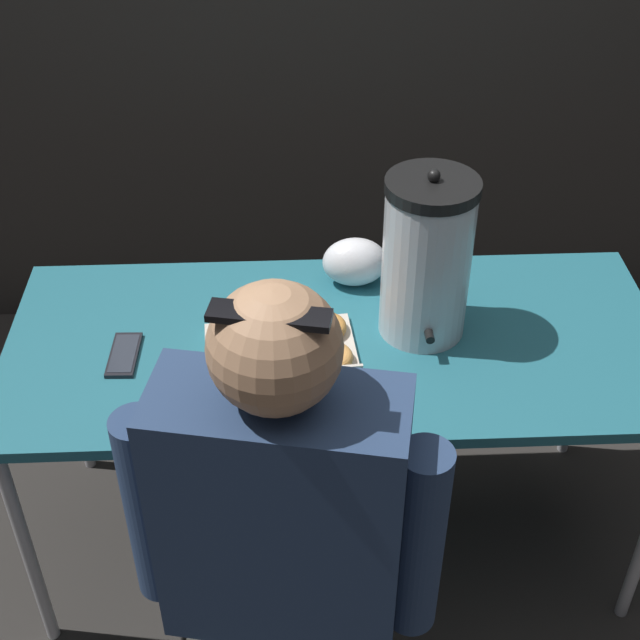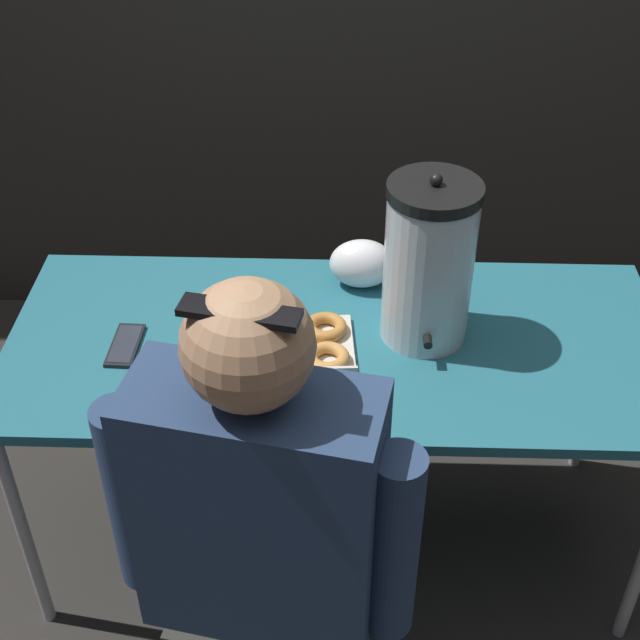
{
  "view_description": "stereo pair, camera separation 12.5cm",
  "coord_description": "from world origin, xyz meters",
  "px_view_note": "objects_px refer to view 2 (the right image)",
  "views": [
    {
      "loc": [
        -0.11,
        -1.64,
        2.04
      ],
      "look_at": [
        -0.04,
        0.0,
        0.77
      ],
      "focal_mm": 50.0,
      "sensor_mm": 36.0,
      "label": 1
    },
    {
      "loc": [
        0.01,
        -1.64,
        2.04
      ],
      "look_at": [
        -0.04,
        0.0,
        0.77
      ],
      "focal_mm": 50.0,
      "sensor_mm": 36.0,
      "label": 2
    }
  ],
  "objects_px": {
    "cell_phone": "(125,345)",
    "donut_box": "(279,347)",
    "coffee_urn": "(429,263)",
    "person_seated": "(262,563)"
  },
  "relations": [
    {
      "from": "donut_box",
      "to": "person_seated",
      "type": "height_order",
      "value": "person_seated"
    },
    {
      "from": "donut_box",
      "to": "coffee_urn",
      "type": "relative_size",
      "value": 0.86
    },
    {
      "from": "coffee_urn",
      "to": "person_seated",
      "type": "bearing_deg",
      "value": -119.75
    },
    {
      "from": "cell_phone",
      "to": "donut_box",
      "type": "bearing_deg",
      "value": -0.4
    },
    {
      "from": "donut_box",
      "to": "coffee_urn",
      "type": "height_order",
      "value": "coffee_urn"
    },
    {
      "from": "coffee_urn",
      "to": "cell_phone",
      "type": "height_order",
      "value": "coffee_urn"
    },
    {
      "from": "coffee_urn",
      "to": "donut_box",
      "type": "bearing_deg",
      "value": -164.68
    },
    {
      "from": "person_seated",
      "to": "donut_box",
      "type": "bearing_deg",
      "value": -79.02
    },
    {
      "from": "donut_box",
      "to": "person_seated",
      "type": "xyz_separation_m",
      "value": [
        -0.0,
        -0.51,
        -0.13
      ]
    },
    {
      "from": "donut_box",
      "to": "coffee_urn",
      "type": "distance_m",
      "value": 0.39
    }
  ]
}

